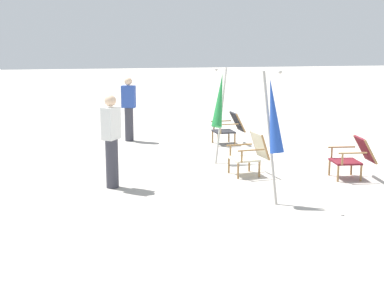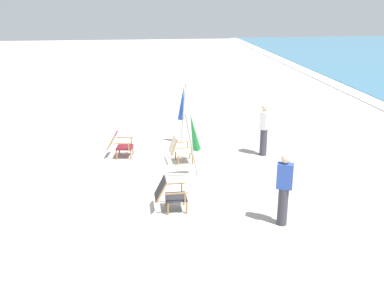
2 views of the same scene
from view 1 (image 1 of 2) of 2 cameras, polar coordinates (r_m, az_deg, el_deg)
The scene contains 8 objects.
ground_plane at distance 12.06m, azimuth 11.83°, elevation -1.40°, with size 80.00×80.00×0.00m, color #B2AAA0.
beach_chair_front_left at distance 10.39m, azimuth 16.94°, elevation -1.23°, with size 0.67×0.83×0.78m.
beach_chair_far_center at distance 13.32m, azimuth 4.07°, elevation 1.82°, with size 0.61×0.76×0.79m.
beach_chair_back_left at distance 10.27m, azimuth 6.34°, elevation -0.91°, with size 0.64×0.72×0.82m.
umbrella_furled_green at distance 11.23m, azimuth 2.97°, elevation 4.65°, with size 0.79×0.56×1.99m.
umbrella_furled_blue at distance 8.35m, azimuth 8.67°, elevation 2.87°, with size 0.49×0.36×2.10m.
person_near_chairs at distance 13.73m, azimuth -6.76°, elevation 3.79°, with size 0.31×0.39×1.63m.
person_by_waterline at distance 9.32m, azimuth -8.59°, elevation 0.38°, with size 0.39×0.36×1.63m.
Camera 1 is at (-10.70, 4.97, 2.53)m, focal length 50.00 mm.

